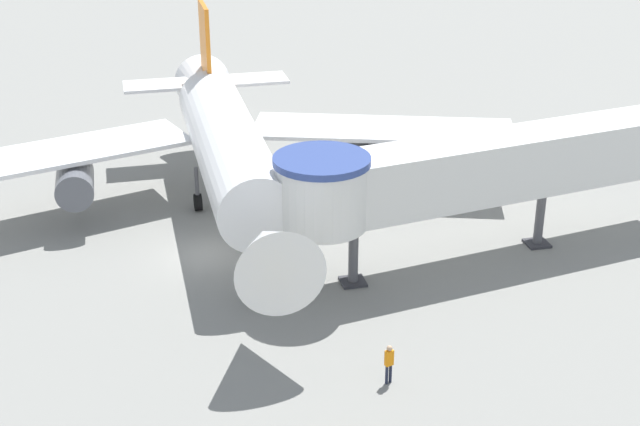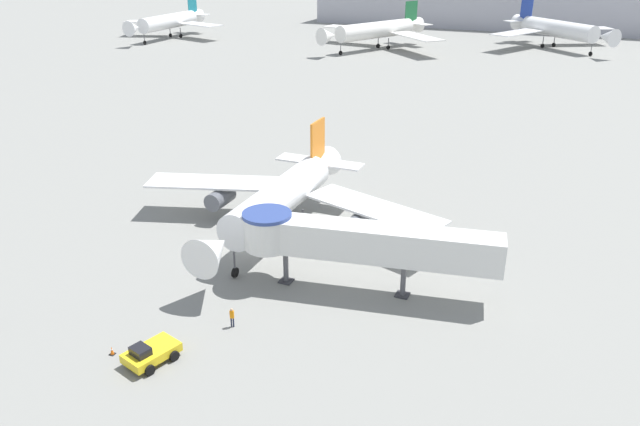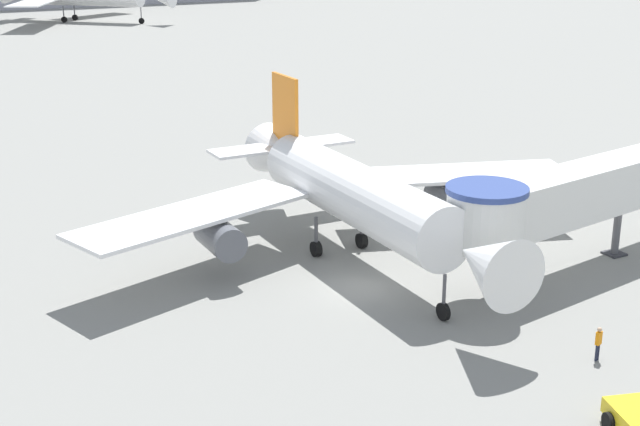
# 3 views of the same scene
# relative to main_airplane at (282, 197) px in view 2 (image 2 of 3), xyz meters

# --- Properties ---
(ground_plane) EXTENTS (800.00, 800.00, 0.00)m
(ground_plane) POSITION_rel_main_airplane_xyz_m (-1.67, -3.86, -3.97)
(ground_plane) COLOR gray
(main_airplane) EXTENTS (32.15, 25.68, 9.37)m
(main_airplane) POSITION_rel_main_airplane_xyz_m (0.00, 0.00, 0.00)
(main_airplane) COLOR white
(main_airplane) RESTS_ON ground_plane
(jet_bridge) EXTENTS (20.98, 6.53, 6.22)m
(jet_bridge) POSITION_rel_main_airplane_xyz_m (9.79, -7.23, 0.57)
(jet_bridge) COLOR silver
(jet_bridge) RESTS_ON ground_plane
(pushback_tug_yellow) EXTENTS (3.23, 4.12, 1.57)m
(pushback_tug_yellow) POSITION_rel_main_airplane_xyz_m (0.58, -21.71, -3.25)
(pushback_tug_yellow) COLOR yellow
(pushback_tug_yellow) RESTS_ON ground_plane
(traffic_cone_starboard_wing) EXTENTS (0.42, 0.42, 0.69)m
(traffic_cone_starboard_wing) POSITION_rel_main_airplane_xyz_m (12.67, 0.08, -3.64)
(traffic_cone_starboard_wing) COLOR black
(traffic_cone_starboard_wing) RESTS_ON ground_plane
(traffic_cone_apron_front) EXTENTS (0.38, 0.38, 0.63)m
(traffic_cone_apron_front) POSITION_rel_main_airplane_xyz_m (-2.44, -22.11, -3.67)
(traffic_cone_apron_front) COLOR black
(traffic_cone_apron_front) RESTS_ON ground_plane
(ground_crew_marshaller) EXTENTS (0.35, 0.27, 1.61)m
(ground_crew_marshaller) POSITION_rel_main_airplane_xyz_m (3.59, -15.84, -3.04)
(ground_crew_marshaller) COLOR #1E2338
(ground_crew_marshaller) RESTS_ON ground_plane
(background_jet_green_tail) EXTENTS (37.77, 34.94, 11.61)m
(background_jet_green_tail) POSITION_rel_main_airplane_xyz_m (-27.20, 112.09, 1.09)
(background_jet_green_tail) COLOR white
(background_jet_green_tail) RESTS_ON ground_plane
(background_jet_teal_tail) EXTENTS (33.11, 34.89, 11.29)m
(background_jet_teal_tail) POSITION_rel_main_airplane_xyz_m (-89.74, 107.76, 0.97)
(background_jet_teal_tail) COLOR white
(background_jet_teal_tail) RESTS_ON ground_plane
(background_jet_blue_tail) EXTENTS (31.13, 31.12, 11.88)m
(background_jet_blue_tail) POSITION_rel_main_airplane_xyz_m (16.02, 132.24, 1.20)
(background_jet_blue_tail) COLOR white
(background_jet_blue_tail) RESTS_ON ground_plane
(terminal_building) EXTENTS (132.92, 19.99, 14.49)m
(terminal_building) POSITION_rel_main_airplane_xyz_m (0.74, 171.14, 3.29)
(terminal_building) COLOR #A8A8B2
(terminal_building) RESTS_ON ground_plane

